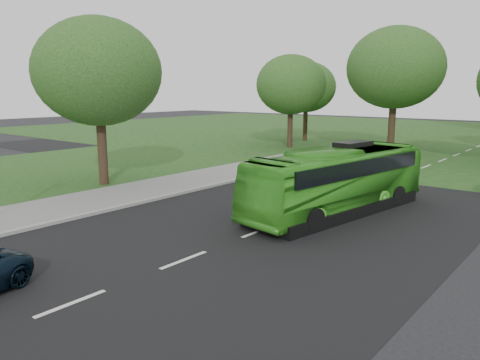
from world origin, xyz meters
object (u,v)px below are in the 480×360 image
at_px(tree_park_f, 306,87).
at_px(bus, 338,181).
at_px(tree_park_b, 395,68).
at_px(tree_side_near, 98,72).
at_px(tree_park_a, 291,85).

bearing_deg(tree_park_f, bus, -56.17).
relative_size(tree_park_b, tree_side_near, 1.14).
xyz_separation_m(tree_park_a, tree_park_b, (8.85, 2.57, 1.37)).
distance_m(tree_park_b, tree_park_f, 11.57).
bearing_deg(tree_side_near, tree_park_f, 96.94).
xyz_separation_m(tree_park_f, bus, (16.93, -25.27, -4.23)).
bearing_deg(tree_park_b, tree_side_near, -107.06).
xyz_separation_m(tree_park_a, bus, (14.89, -19.10, -4.42)).
relative_size(tree_park_b, tree_park_f, 1.28).
xyz_separation_m(tree_park_a, tree_park_f, (-2.04, 6.17, -0.19)).
height_order(tree_park_f, tree_side_near, tree_side_near).
xyz_separation_m(tree_park_b, bus, (6.05, -21.67, -5.79)).
bearing_deg(tree_park_a, tree_side_near, -86.43).
bearing_deg(tree_side_near, tree_park_a, 93.57).
relative_size(tree_park_a, tree_park_b, 0.81).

